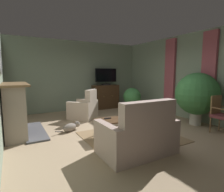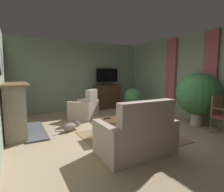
{
  "view_description": "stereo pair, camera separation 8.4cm",
  "coord_description": "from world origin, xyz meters",
  "views": [
    {
      "loc": [
        -2.49,
        -3.9,
        1.55
      ],
      "look_at": [
        -0.12,
        0.34,
        0.92
      ],
      "focal_mm": 28.99,
      "sensor_mm": 36.0,
      "label": 1
    },
    {
      "loc": [
        -2.42,
        -3.94,
        1.55
      ],
      "look_at": [
        -0.12,
        0.34,
        0.92
      ],
      "focal_mm": 28.99,
      "sensor_mm": 36.0,
      "label": 2
    }
  ],
  "objects": [
    {
      "name": "side_chair_mid_row",
      "position": [
        2.15,
        -1.32,
        0.51
      ],
      "size": [
        0.45,
        0.51,
        0.97
      ],
      "color": "brown",
      "rests_on": "ground_plane"
    },
    {
      "name": "armchair_facing_sofa",
      "position": [
        -0.35,
        1.87,
        0.32
      ],
      "size": [
        1.15,
        1.15,
        1.01
      ],
      "color": "#C6B29E",
      "rests_on": "ground_plane"
    },
    {
      "name": "wall_right_with_window",
      "position": [
        2.76,
        0.0,
        1.42
      ],
      "size": [
        0.1,
        7.38,
        2.84
      ],
      "primitive_type": "cube",
      "color": "gray",
      "rests_on": "ground_plane"
    },
    {
      "name": "curtain_panel_far",
      "position": [
        2.65,
        0.91,
        1.56
      ],
      "size": [
        0.1,
        0.44,
        2.39
      ],
      "primitive_type": "cube",
      "color": "#A34C56"
    },
    {
      "name": "potted_plant_tall_palm_by_window",
      "position": [
        1.68,
        1.92,
        0.56
      ],
      "size": [
        0.7,
        0.7,
        0.96
      ],
      "color": "beige",
      "rests_on": "ground_plane"
    },
    {
      "name": "coffee_table",
      "position": [
        -0.29,
        -0.19,
        0.38
      ],
      "size": [
        1.03,
        0.64,
        0.43
      ],
      "color": "#4C331E",
      "rests_on": "ground_plane"
    },
    {
      "name": "cat",
      "position": [
        -1.16,
        0.73,
        0.11
      ],
      "size": [
        0.72,
        0.36,
        0.23
      ],
      "color": "gray",
      "rests_on": "ground_plane"
    },
    {
      "name": "tv_remote",
      "position": [
        -0.47,
        -0.06,
        0.44
      ],
      "size": [
        0.17,
        0.06,
        0.02
      ],
      "primitive_type": "cube",
      "rotation": [
        0.0,
        0.0,
        3.09
      ],
      "color": "black",
      "rests_on": "coffee_table"
    },
    {
      "name": "potted_plant_small_fern_corner",
      "position": [
        2.3,
        -0.49,
        0.92
      ],
      "size": [
        1.24,
        1.24,
        1.56
      ],
      "color": "beige",
      "rests_on": "ground_plane"
    },
    {
      "name": "rug_central",
      "position": [
        -0.02,
        -0.43,
        0.01
      ],
      "size": [
        2.15,
        1.94,
        0.01
      ],
      "primitive_type": "cube",
      "color": "#8E704C",
      "rests_on": "ground_plane"
    },
    {
      "name": "wall_back",
      "position": [
        0.0,
        3.44,
        1.42
      ],
      "size": [
        6.01,
        0.1,
        2.84
      ],
      "primitive_type": "cube",
      "color": "gray",
      "rests_on": "ground_plane"
    },
    {
      "name": "television",
      "position": [
        1.09,
        3.04,
        1.4
      ],
      "size": [
        0.99,
        0.2,
        0.72
      ],
      "color": "black",
      "rests_on": "tv_cabinet"
    },
    {
      "name": "sofa_floral",
      "position": [
        -0.43,
        -1.26,
        0.35
      ],
      "size": [
        1.42,
        0.87,
        1.07
      ],
      "color": "#A3897F",
      "rests_on": "ground_plane"
    },
    {
      "name": "fireplace",
      "position": [
        -2.43,
        1.13,
        0.62
      ],
      "size": [
        0.93,
        1.7,
        1.3
      ],
      "color": "#4C4C51",
      "rests_on": "ground_plane"
    },
    {
      "name": "curtain_panel_near",
      "position": [
        2.65,
        -0.59,
        1.56
      ],
      "size": [
        0.1,
        0.44,
        2.39
      ],
      "primitive_type": "cube",
      "color": "#A34C56"
    },
    {
      "name": "wall_mirror_oval",
      "position": [
        -2.68,
        1.13,
        1.82
      ],
      "size": [
        0.06,
        0.99,
        0.67
      ],
      "primitive_type": "ellipsoid",
      "color": "#B2B7BF"
    },
    {
      "name": "tv_cabinet",
      "position": [
        1.09,
        3.09,
        0.49
      ],
      "size": [
        1.13,
        0.5,
        1.02
      ],
      "color": "black",
      "rests_on": "ground_plane"
    },
    {
      "name": "ground_plane",
      "position": [
        0.0,
        0.0,
        -0.02
      ],
      "size": [
        6.01,
        7.38,
        0.04
      ],
      "primitive_type": "cube",
      "color": "tan"
    }
  ]
}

